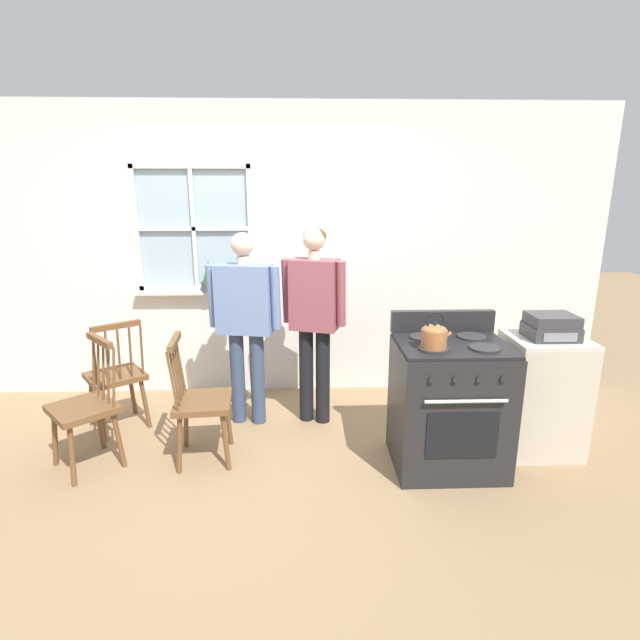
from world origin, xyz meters
TOP-DOWN VIEW (x-y plane):
  - ground_plane at (0.00, 0.00)m, footprint 16.00×16.00m
  - wall_back at (0.03, 1.40)m, footprint 6.40×0.16m
  - chair_by_window at (-1.22, 0.01)m, footprint 0.58×0.58m
  - chair_near_wall at (-1.22, 0.60)m, footprint 0.58×0.57m
  - chair_center_cluster at (-0.43, 0.07)m, footprint 0.44×0.45m
  - person_elderly_left at (-0.15, 0.66)m, footprint 0.61×0.28m
  - person_teen_center at (0.42, 0.67)m, footprint 0.54×0.32m
  - stove at (1.35, -0.07)m, footprint 0.76×0.68m
  - kettle at (1.18, -0.20)m, footprint 0.21×0.17m
  - potted_plant at (-0.55, 1.31)m, footprint 0.14×0.14m
  - side_counter at (2.11, 0.12)m, footprint 0.55×0.50m
  - stereo at (2.11, 0.10)m, footprint 0.34×0.29m

SIDE VIEW (x-z plane):
  - ground_plane at x=0.00m, z-range 0.00..0.00m
  - chair_by_window at x=-1.22m, z-range -0.02..0.92m
  - chair_near_wall at x=-1.22m, z-range -0.02..0.92m
  - chair_center_cluster at x=-0.43m, z-range -0.02..0.92m
  - side_counter at x=2.11m, z-range 0.00..0.90m
  - stove at x=1.35m, z-range -0.07..1.01m
  - person_elderly_left at x=-0.15m, z-range 0.17..1.78m
  - person_teen_center at x=0.42m, z-range 0.16..1.81m
  - stereo at x=2.11m, z-range 0.90..1.08m
  - kettle at x=1.18m, z-range 0.90..1.15m
  - potted_plant at x=-0.55m, z-range 0.96..1.27m
  - wall_back at x=0.03m, z-range -0.01..2.69m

